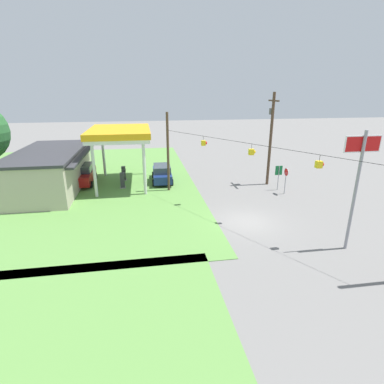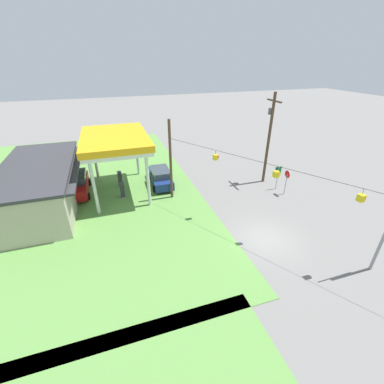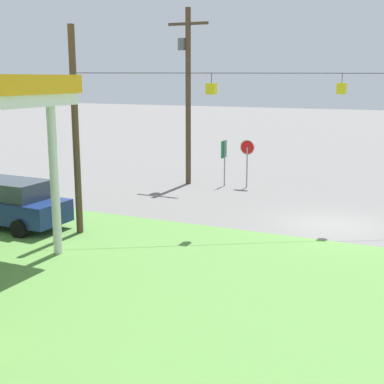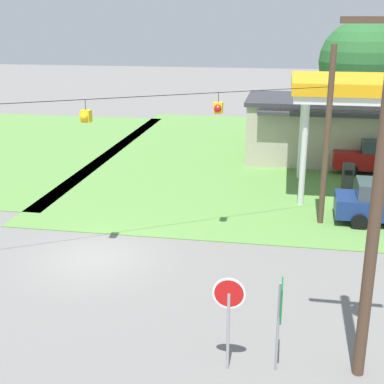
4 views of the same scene
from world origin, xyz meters
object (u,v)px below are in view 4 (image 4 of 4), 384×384
Objects in this scene: utility_pole_main at (382,174)px; tree_behind_station at (360,62)px; fuel_pump_near at (348,179)px; route_sign at (280,309)px; stop_sign_roadside at (229,304)px; gas_station_store at (354,130)px; car_at_pumps_rear at (382,156)px.

tree_behind_station is at bearing 84.38° from utility_pole_main.
fuel_pump_near is 0.17× the size of utility_pole_main.
stop_sign_roadside is at bearing -173.05° from route_sign.
gas_station_store is 1.56× the size of tree_behind_station.
tree_behind_station is at bearing 83.41° from gas_station_store.
utility_pole_main is (3.23, 0.37, 3.28)m from stop_sign_roadside.
tree_behind_station reaches higher than fuel_pump_near.
car_at_pumps_rear is at bearing -108.87° from stop_sign_roadside.
stop_sign_roadside is (-4.30, -15.03, 1.08)m from fuel_pump_near.
tree_behind_station is at bearing 82.76° from fuel_pump_near.
tree_behind_station is (4.73, 27.83, 3.78)m from route_sign.
car_at_pumps_rear is 0.62× the size of tree_behind_station.
car_at_pumps_rear is 10.00m from tree_behind_station.
route_sign is 0.26× the size of utility_pole_main.
tree_behind_station is at bearing 80.36° from route_sign.
gas_station_store is 3.15m from car_at_pumps_rear.
gas_station_store is at bearing 84.66° from utility_pole_main.
fuel_pump_near is 15.23m from route_sign.
utility_pole_main reaches higher than tree_behind_station.
utility_pole_main is at bearing 6.41° from route_sign.
utility_pole_main is at bearing 79.96° from car_at_pumps_rear.
utility_pole_main is (-1.07, -14.66, 4.36)m from fuel_pump_near.
route_sign is at bearing -100.50° from gas_station_store.
route_sign is 28.48m from tree_behind_station.
gas_station_store is 6.92m from fuel_pump_near.
car_at_pumps_rear is at bearing -86.35° from tree_behind_station.
route_sign is (-4.01, -21.64, -0.20)m from gas_station_store.
tree_behind_station is at bearing -86.42° from car_at_pumps_rear.
utility_pole_main is at bearing -95.62° from tree_behind_station.
stop_sign_roadside is at bearing -102.00° from tree_behind_station.
utility_pole_main reaches higher than gas_station_store.
stop_sign_roadside reaches higher than car_at_pumps_rear.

